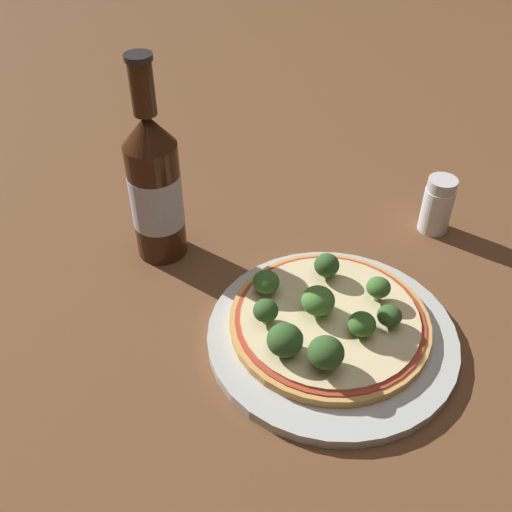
# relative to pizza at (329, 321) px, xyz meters

# --- Properties ---
(ground_plane) EXTENTS (3.00, 3.00, 0.00)m
(ground_plane) POSITION_rel_pizza_xyz_m (0.01, -0.01, -0.02)
(ground_plane) COLOR brown
(plate) EXTENTS (0.26, 0.26, 0.01)m
(plate) POSITION_rel_pizza_xyz_m (-0.01, -0.00, -0.01)
(plate) COLOR #B2B7B2
(plate) RESTS_ON ground_plane
(pizza) EXTENTS (0.21, 0.21, 0.01)m
(pizza) POSITION_rel_pizza_xyz_m (0.00, 0.00, 0.00)
(pizza) COLOR tan
(pizza) RESTS_ON plate
(broccoli_floret_0) EXTENTS (0.04, 0.04, 0.03)m
(broccoli_floret_0) POSITION_rel_pizza_xyz_m (-0.01, 0.01, 0.03)
(broccoli_floret_0) COLOR #89A866
(broccoli_floret_0) RESTS_ON pizza
(broccoli_floret_1) EXTENTS (0.03, 0.03, 0.03)m
(broccoli_floret_1) POSITION_rel_pizza_xyz_m (-0.06, -0.03, 0.03)
(broccoli_floret_1) COLOR #89A866
(broccoli_floret_1) RESTS_ON pizza
(broccoli_floret_2) EXTENTS (0.03, 0.03, 0.03)m
(broccoli_floret_2) POSITION_rel_pizza_xyz_m (0.05, -0.02, 0.02)
(broccoli_floret_2) COLOR #89A866
(broccoli_floret_2) RESTS_ON pizza
(broccoli_floret_3) EXTENTS (0.03, 0.03, 0.02)m
(broccoli_floret_3) POSITION_rel_pizza_xyz_m (0.03, -0.05, 0.02)
(broccoli_floret_3) COLOR #89A866
(broccoli_floret_3) RESTS_ON pizza
(broccoli_floret_4) EXTENTS (0.03, 0.03, 0.03)m
(broccoli_floret_4) POSITION_rel_pizza_xyz_m (0.05, 0.04, 0.02)
(broccoli_floret_4) COLOR #89A866
(broccoli_floret_4) RESTS_ON pizza
(broccoli_floret_5) EXTENTS (0.04, 0.04, 0.03)m
(broccoli_floret_5) POSITION_rel_pizza_xyz_m (-0.07, 0.01, 0.02)
(broccoli_floret_5) COLOR #89A866
(broccoli_floret_5) RESTS_ON pizza
(broccoli_floret_6) EXTENTS (0.03, 0.03, 0.03)m
(broccoli_floret_6) POSITION_rel_pizza_xyz_m (-0.00, -0.04, 0.02)
(broccoli_floret_6) COLOR #89A866
(broccoli_floret_6) RESTS_ON pizza
(broccoli_floret_7) EXTENTS (0.03, 0.03, 0.03)m
(broccoli_floret_7) POSITION_rel_pizza_xyz_m (-0.02, 0.07, 0.02)
(broccoli_floret_7) COLOR #89A866
(broccoli_floret_7) RESTS_ON pizza
(broccoli_floret_8) EXTENTS (0.03, 0.03, 0.03)m
(broccoli_floret_8) POSITION_rel_pizza_xyz_m (-0.05, 0.05, 0.02)
(broccoli_floret_8) COLOR #89A866
(broccoli_floret_8) RESTS_ON pizza
(beer_bottle) EXTENTS (0.06, 0.06, 0.25)m
(beer_bottle) POSITION_rel_pizza_xyz_m (-0.02, 0.24, 0.08)
(beer_bottle) COLOR #381E0F
(beer_bottle) RESTS_ON ground_plane
(pepper_shaker) EXTENTS (0.04, 0.04, 0.08)m
(pepper_shaker) POSITION_rel_pizza_xyz_m (0.24, 0.01, 0.02)
(pepper_shaker) COLOR silver
(pepper_shaker) RESTS_ON ground_plane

